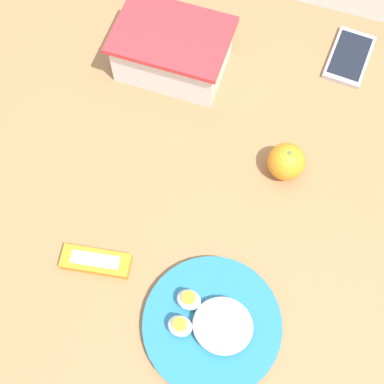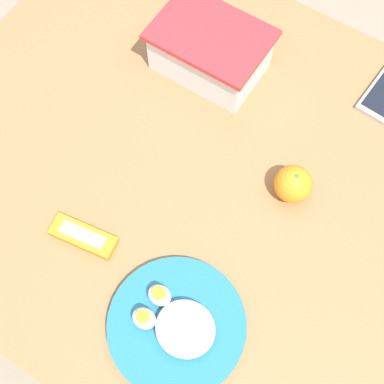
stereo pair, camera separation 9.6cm
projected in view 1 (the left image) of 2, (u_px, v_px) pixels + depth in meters
The scene contains 7 objects.
ground_plane at pixel (189, 268), 1.68m from camera, with size 10.00×10.00×0.00m, color gray.
table at pixel (187, 190), 1.12m from camera, with size 1.09×0.93×0.73m.
food_container at pixel (173, 52), 1.06m from camera, with size 0.22×0.16×0.10m.
orange_fruit at pixel (286, 162), 0.98m from camera, with size 0.07×0.07×0.07m.
rice_plate at pixel (213, 324), 0.88m from camera, with size 0.23×0.23×0.05m.
candy_bar at pixel (96, 261), 0.93m from camera, with size 0.13×0.06×0.02m.
cell_phone at pixel (349, 57), 1.11m from camera, with size 0.09×0.14×0.01m.
Camera 1 is at (0.15, -0.42, 1.64)m, focal length 50.00 mm.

